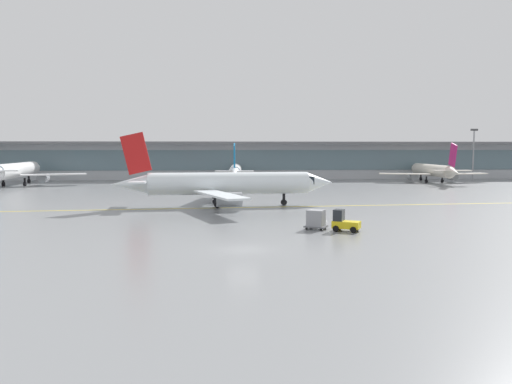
{
  "coord_description": "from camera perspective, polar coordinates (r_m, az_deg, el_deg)",
  "views": [
    {
      "loc": [
        -1.45,
        -39.78,
        8.12
      ],
      "look_at": [
        2.19,
        18.24,
        3.0
      ],
      "focal_mm": 35.48,
      "sensor_mm": 36.0,
      "label": 1
    }
  ],
  "objects": [
    {
      "name": "ground_plane",
      "position": [
        40.63,
        -1.48,
        -6.5
      ],
      "size": [
        400.0,
        400.0,
        0.0
      ],
      "primitive_type": "plane",
      "color": "gray"
    },
    {
      "name": "apron_light_mast_1",
      "position": [
        137.35,
        23.31,
        4.18
      ],
      "size": [
        1.8,
        0.36,
        12.76
      ],
      "color": "gray",
      "rests_on": "ground_plane"
    },
    {
      "name": "terminal_concourse",
      "position": [
        131.77,
        -2.96,
        3.64
      ],
      "size": [
        181.05,
        11.0,
        9.6
      ],
      "color": "#B2B7BC",
      "rests_on": "ground_plane"
    },
    {
      "name": "cargo_dolly_lead",
      "position": [
        50.71,
        6.78,
        -3.01
      ],
      "size": [
        2.6,
        2.39,
        1.94
      ],
      "rotation": [
        0.0,
        0.0,
        -0.48
      ],
      "color": "#595B60",
      "rests_on": "ground_plane"
    },
    {
      "name": "gate_airplane_2",
      "position": [
        125.04,
        19.28,
        2.29
      ],
      "size": [
        25.65,
        27.53,
        9.13
      ],
      "rotation": [
        0.0,
        0.0,
        1.55
      ],
      "color": "silver",
      "rests_on": "ground_plane"
    },
    {
      "name": "baggage_tug",
      "position": [
        49.97,
        9.9,
        -3.36
      ],
      "size": [
        2.95,
        2.5,
        2.1
      ],
      "rotation": [
        0.0,
        0.0,
        -0.48
      ],
      "color": "yellow",
      "rests_on": "ground_plane"
    },
    {
      "name": "taxiway_centreline_stripe",
      "position": [
        68.46,
        -3.02,
        -1.78
      ],
      "size": [
        109.67,
        9.19,
        0.01
      ],
      "primitive_type": "cube",
      "rotation": [
        0.0,
        0.0,
        0.08
      ],
      "color": "yellow",
      "rests_on": "ground_plane"
    },
    {
      "name": "gate_airplane_0",
      "position": [
        119.63,
        -25.44,
        2.18
      ],
      "size": [
        29.61,
        31.91,
        10.57
      ],
      "rotation": [
        0.0,
        0.0,
        1.64
      ],
      "color": "white",
      "rests_on": "ground_plane"
    },
    {
      "name": "gate_airplane_1",
      "position": [
        115.99,
        -2.34,
        2.36
      ],
      "size": [
        25.47,
        27.38,
        9.08
      ],
      "rotation": [
        0.0,
        0.0,
        1.53
      ],
      "color": "white",
      "rests_on": "ground_plane"
    },
    {
      "name": "taxiing_regional_jet",
      "position": [
        70.13,
        -3.37,
        0.89
      ],
      "size": [
        30.88,
        28.62,
        10.22
      ],
      "rotation": [
        0.0,
        0.0,
        0.08
      ],
      "color": "white",
      "rests_on": "ground_plane"
    }
  ]
}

